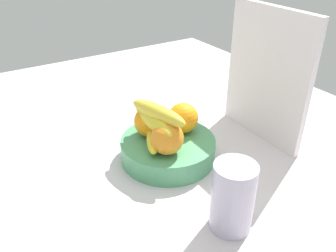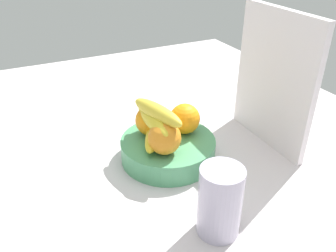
{
  "view_description": "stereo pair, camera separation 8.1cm",
  "coord_description": "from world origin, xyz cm",
  "px_view_note": "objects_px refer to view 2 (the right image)",
  "views": [
    {
      "loc": [
        61.61,
        -41.18,
        52.99
      ],
      "look_at": [
        -2.22,
        -0.9,
        9.61
      ],
      "focal_mm": 37.56,
      "sensor_mm": 36.0,
      "label": 1
    },
    {
      "loc": [
        65.56,
        -34.11,
        52.99
      ],
      "look_at": [
        -2.22,
        -0.9,
        9.61
      ],
      "focal_mm": 37.56,
      "sensor_mm": 36.0,
      "label": 2
    }
  ],
  "objects_px": {
    "orange_front_left": "(185,119)",
    "thermos_tumbler": "(220,202)",
    "orange_center": "(165,138)",
    "cutting_board": "(274,80)",
    "banana_bunch": "(156,123)",
    "orange_front_right": "(151,120)",
    "fruit_bowl": "(168,149)"
  },
  "relations": [
    {
      "from": "orange_front_right",
      "to": "cutting_board",
      "type": "distance_m",
      "value": 0.34
    },
    {
      "from": "orange_center",
      "to": "thermos_tumbler",
      "type": "height_order",
      "value": "thermos_tumbler"
    },
    {
      "from": "banana_bunch",
      "to": "thermos_tumbler",
      "type": "distance_m",
      "value": 0.27
    },
    {
      "from": "orange_center",
      "to": "banana_bunch",
      "type": "xyz_separation_m",
      "value": [
        -0.05,
        0.0,
        0.01
      ]
    },
    {
      "from": "banana_bunch",
      "to": "orange_front_right",
      "type": "bearing_deg",
      "value": 175.66
    },
    {
      "from": "banana_bunch",
      "to": "orange_front_left",
      "type": "bearing_deg",
      "value": 96.94
    },
    {
      "from": "orange_front_left",
      "to": "cutting_board",
      "type": "relative_size",
      "value": 0.22
    },
    {
      "from": "orange_front_left",
      "to": "orange_center",
      "type": "xyz_separation_m",
      "value": [
        0.06,
        -0.09,
        0.0
      ]
    },
    {
      "from": "fruit_bowl",
      "to": "orange_front_right",
      "type": "relative_size",
      "value": 3.06
    },
    {
      "from": "orange_center",
      "to": "banana_bunch",
      "type": "relative_size",
      "value": 0.43
    },
    {
      "from": "banana_bunch",
      "to": "thermos_tumbler",
      "type": "relative_size",
      "value": 1.24
    },
    {
      "from": "thermos_tumbler",
      "to": "banana_bunch",
      "type": "bearing_deg",
      "value": -178.2
    },
    {
      "from": "orange_front_right",
      "to": "banana_bunch",
      "type": "height_order",
      "value": "banana_bunch"
    },
    {
      "from": "orange_front_right",
      "to": "banana_bunch",
      "type": "xyz_separation_m",
      "value": [
        0.04,
        -0.0,
        0.01
      ]
    },
    {
      "from": "fruit_bowl",
      "to": "thermos_tumbler",
      "type": "xyz_separation_m",
      "value": [
        0.27,
        -0.02,
        0.05
      ]
    },
    {
      "from": "orange_front_right",
      "to": "banana_bunch",
      "type": "distance_m",
      "value": 0.04
    },
    {
      "from": "orange_front_right",
      "to": "banana_bunch",
      "type": "bearing_deg",
      "value": -4.34
    },
    {
      "from": "orange_center",
      "to": "cutting_board",
      "type": "xyz_separation_m",
      "value": [
        -0.01,
        0.32,
        0.08
      ]
    },
    {
      "from": "cutting_board",
      "to": "thermos_tumbler",
      "type": "distance_m",
      "value": 0.4
    },
    {
      "from": "orange_front_left",
      "to": "thermos_tumbler",
      "type": "xyz_separation_m",
      "value": [
        0.28,
        -0.08,
        -0.02
      ]
    },
    {
      "from": "orange_front_left",
      "to": "thermos_tumbler",
      "type": "height_order",
      "value": "thermos_tumbler"
    },
    {
      "from": "fruit_bowl",
      "to": "banana_bunch",
      "type": "relative_size",
      "value": 1.32
    },
    {
      "from": "orange_center",
      "to": "orange_front_right",
      "type": "bearing_deg",
      "value": 176.91
    },
    {
      "from": "orange_center",
      "to": "fruit_bowl",
      "type": "bearing_deg",
      "value": 145.8
    },
    {
      "from": "orange_front_left",
      "to": "orange_front_right",
      "type": "xyz_separation_m",
      "value": [
        -0.03,
        -0.08,
        0.0
      ]
    },
    {
      "from": "fruit_bowl",
      "to": "orange_front_left",
      "type": "bearing_deg",
      "value": 105.58
    },
    {
      "from": "orange_front_right",
      "to": "orange_center",
      "type": "height_order",
      "value": "same"
    },
    {
      "from": "orange_front_right",
      "to": "orange_front_left",
      "type": "bearing_deg",
      "value": 69.78
    },
    {
      "from": "fruit_bowl",
      "to": "cutting_board",
      "type": "height_order",
      "value": "cutting_board"
    },
    {
      "from": "fruit_bowl",
      "to": "thermos_tumbler",
      "type": "height_order",
      "value": "thermos_tumbler"
    },
    {
      "from": "cutting_board",
      "to": "orange_front_left",
      "type": "bearing_deg",
      "value": -101.79
    },
    {
      "from": "cutting_board",
      "to": "orange_front_right",
      "type": "bearing_deg",
      "value": -103.83
    }
  ]
}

